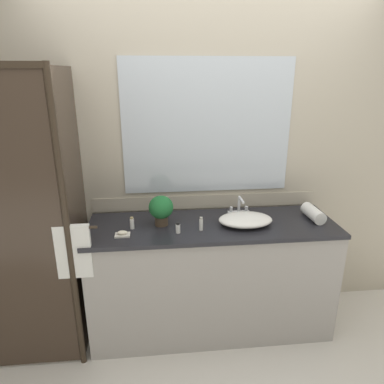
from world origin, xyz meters
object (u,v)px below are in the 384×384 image
Objects in this scene: amenity_bottle_body_wash at (132,223)px; amenity_bottle_shampoo at (201,224)px; potted_plant at (161,209)px; amenity_bottle_conditioner at (178,228)px; rolled_towel_near_edge at (313,213)px; faucet at (239,208)px; sink_basin at (245,220)px; soap_dish at (122,234)px.

amenity_bottle_shampoo is at bearing -8.95° from amenity_bottle_body_wash.
potted_plant reaches higher than amenity_bottle_conditioner.
potted_plant is at bearing 126.94° from amenity_bottle_conditioner.
rolled_towel_near_edge is at bearing -0.78° from potted_plant.
amenity_bottle_body_wash is 1.12× the size of amenity_bottle_conditioner.
amenity_bottle_shampoo is 0.86m from rolled_towel_near_edge.
amenity_bottle_shampoo is (0.48, -0.08, 0.00)m from amenity_bottle_body_wash.
faucet is 0.42m from amenity_bottle_shampoo.
rolled_towel_near_edge is (1.13, -0.02, -0.08)m from potted_plant.
faucet reaches higher than amenity_bottle_conditioner.
amenity_bottle_body_wash is at bearing -167.38° from faucet.
faucet is at bearing 163.89° from rolled_towel_near_edge.
amenity_bottle_body_wash is at bearing 178.99° from sink_basin.
amenity_bottle_shampoo reaches higher than rolled_towel_near_edge.
potted_plant reaches higher than sink_basin.
soap_dish is at bearing -174.42° from rolled_towel_near_edge.
amenity_bottle_conditioner is (-0.49, -0.09, -0.00)m from sink_basin.
faucet is 1.70× the size of soap_dish.
sink_basin is at bearing -5.53° from potted_plant.
amenity_bottle_conditioner is at bearing 0.90° from soap_dish.
sink_basin is 4.44× the size of amenity_bottle_body_wash.
rolled_towel_near_edge reaches higher than amenity_bottle_body_wash.
faucet is at bearing 37.85° from amenity_bottle_shampoo.
amenity_bottle_body_wash is at bearing 171.05° from amenity_bottle_shampoo.
sink_basin is at bearing -90.00° from faucet.
amenity_bottle_conditioner is at bearing -17.84° from amenity_bottle_body_wash.
amenity_bottle_body_wash reaches higher than soap_dish.
amenity_bottle_shampoo is 0.16m from amenity_bottle_conditioner.
amenity_bottle_shampoo is at bearing -169.49° from sink_basin.
faucet is 0.91m from soap_dish.
potted_plant is 2.19× the size of soap_dish.
amenity_bottle_conditioner is 1.03m from rolled_towel_near_edge.
faucet reaches higher than sink_basin.
sink_basin is 0.20m from faucet.
potted_plant is 2.24× the size of amenity_bottle_shampoo.
rolled_towel_near_edge reaches higher than sink_basin.
soap_dish is 0.54m from amenity_bottle_shampoo.
faucet is 1.94× the size of amenity_bottle_body_wash.
amenity_bottle_conditioner is at bearing -170.83° from amenity_bottle_shampoo.
rolled_towel_near_edge is (1.33, 0.03, 0.01)m from amenity_bottle_body_wash.
rolled_towel_near_edge is at bearing -16.11° from faucet.
amenity_bottle_conditioner is (0.32, -0.10, -0.01)m from amenity_bottle_body_wash.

